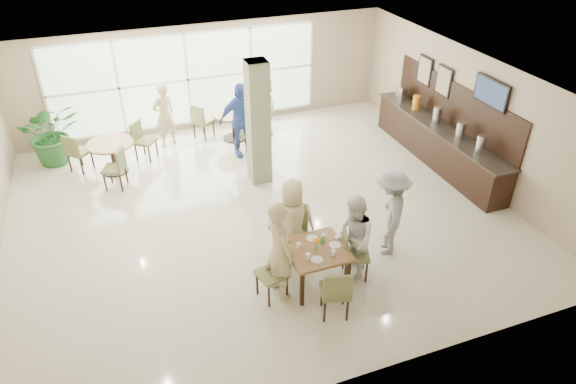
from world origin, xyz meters
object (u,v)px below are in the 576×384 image
object	(u,v)px
round_table_left	(112,150)
teen_left	(279,250)
teen_standing	(390,212)
adult_a	(240,120)
main_table	(316,253)
teen_far	(293,221)
adult_b	(264,105)
adult_standing	(164,115)
potted_plant	(51,133)
round_table_right	(233,119)
teen_right	(353,238)
buffet_counter	(439,141)

from	to	relation	value
round_table_left	teen_left	world-z (taller)	teen_left
teen_left	teen_standing	xyz separation A→B (m)	(2.26, 0.38, -0.04)
adult_a	main_table	bearing A→B (deg)	-96.13
teen_left	teen_far	size ratio (longest dim) A/B	1.11
teen_far	adult_b	size ratio (longest dim) A/B	1.00
teen_left	adult_standing	size ratio (longest dim) A/B	1.09
potted_plant	adult_a	bearing A→B (deg)	-15.57
round_table_left	potted_plant	distance (m)	1.63
teen_standing	main_table	bearing A→B (deg)	-45.71
round_table_right	teen_right	size ratio (longest dim) A/B	0.69
teen_right	adult_a	distance (m)	5.07
round_table_left	teen_standing	xyz separation A→B (m)	(4.53, -4.86, 0.29)
main_table	round_table_right	world-z (taller)	same
round_table_left	teen_left	bearing A→B (deg)	-66.51
main_table	teen_standing	distance (m)	1.67
teen_far	adult_a	bearing A→B (deg)	-76.82
teen_standing	adult_b	world-z (taller)	teen_standing
round_table_left	adult_standing	distance (m)	1.71
main_table	teen_left	xyz separation A→B (m)	(-0.64, 0.01, 0.24)
buffet_counter	teen_far	world-z (taller)	buffet_counter
round_table_left	adult_a	xyz separation A→B (m)	(3.06, -0.21, 0.36)
adult_a	teen_far	bearing A→B (deg)	-97.96
teen_standing	adult_b	xyz separation A→B (m)	(-0.56, 5.58, -0.05)
round_table_right	teen_standing	world-z (taller)	teen_standing
adult_b	adult_standing	distance (m)	2.58
teen_right	teen_standing	distance (m)	1.01
round_table_right	teen_far	world-z (taller)	teen_far
round_table_left	buffet_counter	bearing A→B (deg)	-16.81
teen_right	teen_left	bearing A→B (deg)	-80.96
main_table	teen_far	world-z (taller)	teen_far
round_table_left	teen_right	distance (m)	6.37
teen_far	adult_a	distance (m)	4.23
main_table	round_table_right	distance (m)	5.95
teen_left	teen_right	bearing A→B (deg)	-102.32
teen_right	adult_a	size ratio (longest dim) A/B	0.85
round_table_right	adult_standing	bearing A→B (deg)	171.92
main_table	teen_left	distance (m)	0.69
main_table	round_table_left	world-z (taller)	same
teen_left	adult_b	bearing A→B (deg)	-27.42
potted_plant	adult_standing	distance (m)	2.68
teen_right	adult_standing	distance (m)	6.58
potted_plant	teen_left	distance (m)	7.17
main_table	adult_standing	distance (m)	6.38
teen_right	round_table_left	bearing A→B (deg)	-135.77
potted_plant	adult_a	xyz separation A→B (m)	(4.34, -1.21, 0.17)
potted_plant	adult_standing	bearing A→B (deg)	-1.05
round_table_right	teen_far	distance (m)	5.15
buffet_counter	adult_standing	size ratio (longest dim) A/B	2.82
teen_standing	adult_a	world-z (taller)	adult_a
round_table_left	adult_b	bearing A→B (deg)	10.38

